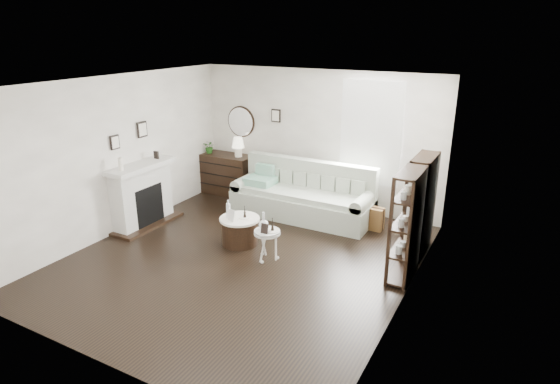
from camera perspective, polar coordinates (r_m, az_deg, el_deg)
The scene contains 18 objects.
room at distance 8.87m, azimuth 8.78°, elevation 7.30°, with size 5.50×5.50×5.50m.
fireplace at distance 8.79m, azimuth -16.40°, elevation -0.56°, with size 0.50×1.40×1.84m.
shelf_unit_far at distance 7.62m, azimuth 16.78°, elevation -1.57°, with size 0.30×0.80×1.60m.
shelf_unit_near at distance 6.79m, azimuth 15.13°, elevation -3.98°, with size 0.30×0.80×1.60m.
sofa at distance 8.92m, azimuth 2.86°, elevation -0.80°, with size 2.68×0.93×1.04m.
quilt at distance 9.12m, azimuth -2.44°, elevation 1.39°, with size 0.55×0.45×0.14m, color #217B51.
suitcase at distance 8.56m, azimuth 10.50°, elevation -3.02°, with size 0.61×0.20×0.41m, color brown.
dresser at distance 10.22m, azimuth -6.78°, elevation 2.24°, with size 1.29×0.55×0.86m.
table_lamp at distance 9.85m, azimuth -5.12°, elevation 5.49°, with size 0.26×0.26×0.41m, color white, non-canonical shape.
potted_plant at distance 10.22m, azimuth -8.57°, elevation 5.47°, with size 0.25×0.22×0.28m, color #255F1B.
drum_table at distance 7.83m, azimuth -4.91°, elevation -4.70°, with size 0.66×0.66×0.46m.
pedestal_table at distance 7.19m, azimuth -1.58°, elevation -5.02°, with size 0.41×0.41×0.49m.
eiffel_drum at distance 7.70m, azimuth -4.33°, elevation -2.50°, with size 0.11×0.11×0.19m, color black, non-canonical shape.
bottle_drum at distance 7.71m, azimuth -6.32°, elevation -2.05°, with size 0.07×0.07×0.31m, color silver.
card_frame_drum at distance 7.60m, azimuth -5.95°, elevation -2.86°, with size 0.14×0.01×0.19m, color silver.
eiffel_ped at distance 7.11m, azimuth -0.93°, elevation -4.04°, with size 0.11×0.11×0.20m, color black, non-canonical shape.
flask_ped at distance 7.16m, azimuth -2.02°, elevation -3.52°, with size 0.15×0.15×0.28m, color silver, non-canonical shape.
card_frame_ped at distance 7.04m, azimuth -1.90°, elevation -4.48°, with size 0.12×0.01×0.15m, color black.
Camera 1 is at (3.65, -5.48, 3.42)m, focal length 30.00 mm.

